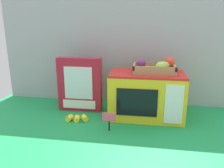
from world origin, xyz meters
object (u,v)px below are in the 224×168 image
price_sign (109,119)px  loose_toy_banana (77,118)px  cookie_set_box (80,85)px  toy_microwave (146,95)px  food_groups_crate (156,68)px

price_sign → loose_toy_banana: (-0.20, 0.09, -0.05)m
cookie_set_box → loose_toy_banana: bearing=-80.3°
cookie_set_box → loose_toy_banana: (0.03, -0.17, -0.15)m
toy_microwave → cookie_set_box: bearing=174.6°
cookie_set_box → loose_toy_banana: size_ratio=2.57×
toy_microwave → loose_toy_banana: toy_microwave is taller
cookie_set_box → price_sign: cookie_set_box is taller
toy_microwave → price_sign: bearing=-130.2°
food_groups_crate → price_sign: size_ratio=2.38×
price_sign → loose_toy_banana: price_sign is taller
food_groups_crate → loose_toy_banana: (-0.43, -0.14, -0.28)m
loose_toy_banana → cookie_set_box: bearing=99.7°
food_groups_crate → cookie_set_box: (-0.46, 0.03, -0.13)m
food_groups_crate → loose_toy_banana: food_groups_crate is taller
food_groups_crate → cookie_set_box: food_groups_crate is taller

